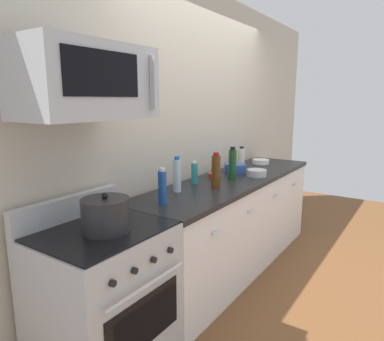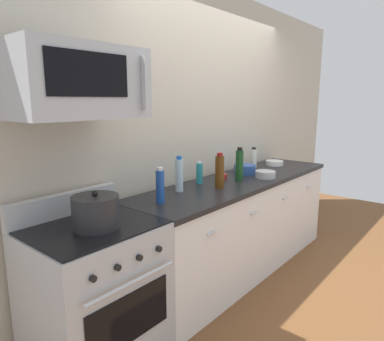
# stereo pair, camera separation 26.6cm
# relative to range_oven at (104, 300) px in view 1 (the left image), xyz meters

# --- Properties ---
(ground_plane) EXTENTS (6.79, 6.79, 0.00)m
(ground_plane) POSITION_rel_range_oven_xyz_m (1.66, -0.00, -0.47)
(ground_plane) COLOR brown
(back_wall) EXTENTS (5.66, 0.10, 2.70)m
(back_wall) POSITION_rel_range_oven_xyz_m (1.66, 0.41, 0.88)
(back_wall) COLOR beige
(back_wall) RESTS_ON ground_plane
(counter_unit) EXTENTS (2.57, 0.66, 0.92)m
(counter_unit) POSITION_rel_range_oven_xyz_m (1.66, -0.00, -0.01)
(counter_unit) COLOR white
(counter_unit) RESTS_ON ground_plane
(range_oven) EXTENTS (0.76, 0.69, 1.07)m
(range_oven) POSITION_rel_range_oven_xyz_m (0.00, 0.00, 0.00)
(range_oven) COLOR #B7BABF
(range_oven) RESTS_ON ground_plane
(microwave) EXTENTS (0.74, 0.44, 0.40)m
(microwave) POSITION_rel_range_oven_xyz_m (0.00, 0.04, 1.28)
(microwave) COLOR #B7BABF
(bottle_dish_soap) EXTENTS (0.06, 0.06, 0.20)m
(bottle_dish_soap) POSITION_rel_range_oven_xyz_m (1.25, 0.18, 0.55)
(bottle_dish_soap) COLOR teal
(bottle_dish_soap) RESTS_ON countertop_slab
(bottle_wine_green) EXTENTS (0.07, 0.07, 0.31)m
(bottle_wine_green) POSITION_rel_range_oven_xyz_m (1.58, -0.03, 0.60)
(bottle_wine_green) COLOR #19471E
(bottle_wine_green) RESTS_ON countertop_slab
(bottle_wine_amber) EXTENTS (0.08, 0.08, 0.30)m
(bottle_wine_amber) POSITION_rel_range_oven_xyz_m (1.23, -0.05, 0.59)
(bottle_wine_amber) COLOR #59330F
(bottle_wine_amber) RESTS_ON countertop_slab
(bottle_soda_blue) EXTENTS (0.06, 0.06, 0.26)m
(bottle_soda_blue) POSITION_rel_range_oven_xyz_m (0.60, 0.02, 0.58)
(bottle_soda_blue) COLOR #1E4CA5
(bottle_soda_blue) RESTS_ON countertop_slab
(bottle_vinegar_white) EXTENTS (0.07, 0.07, 0.23)m
(bottle_vinegar_white) POSITION_rel_range_oven_xyz_m (2.22, 0.19, 0.56)
(bottle_vinegar_white) COLOR silver
(bottle_vinegar_white) RESTS_ON countertop_slab
(bottle_water_clear) EXTENTS (0.06, 0.06, 0.29)m
(bottle_water_clear) POSITION_rel_range_oven_xyz_m (0.93, 0.13, 0.59)
(bottle_water_clear) COLOR silver
(bottle_water_clear) RESTS_ON countertop_slab
(bowl_blue_mixing) EXTENTS (0.22, 0.22, 0.09)m
(bowl_blue_mixing) POSITION_rel_range_oven_xyz_m (1.88, 0.09, 0.50)
(bowl_blue_mixing) COLOR #2D519E
(bowl_blue_mixing) RESTS_ON countertop_slab
(bowl_red_small) EXTENTS (0.11, 0.11, 0.05)m
(bowl_red_small) POSITION_rel_range_oven_xyz_m (1.53, 0.14, 0.48)
(bowl_red_small) COLOR #B72D28
(bowl_red_small) RESTS_ON countertop_slab
(bowl_white_ceramic) EXTENTS (0.20, 0.20, 0.05)m
(bowl_white_ceramic) POSITION_rel_range_oven_xyz_m (2.51, 0.08, 0.48)
(bowl_white_ceramic) COLOR white
(bowl_white_ceramic) RESTS_ON countertop_slab
(bowl_steel_prep) EXTENTS (0.19, 0.19, 0.07)m
(bowl_steel_prep) POSITION_rel_range_oven_xyz_m (1.84, -0.16, 0.49)
(bowl_steel_prep) COLOR #B2B5BA
(bowl_steel_prep) RESTS_ON countertop_slab
(stockpot) EXTENTS (0.27, 0.27, 0.22)m
(stockpot) POSITION_rel_range_oven_xyz_m (0.00, -0.05, 0.55)
(stockpot) COLOR #262628
(stockpot) RESTS_ON range_oven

